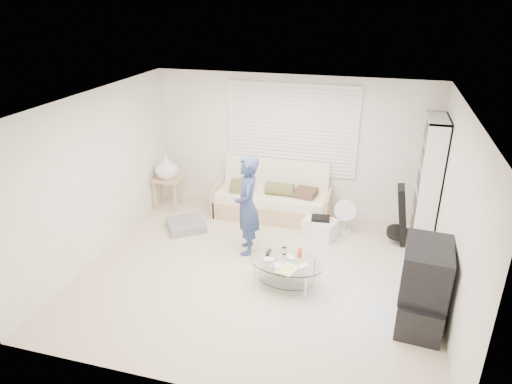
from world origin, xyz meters
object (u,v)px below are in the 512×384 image
(bookshelf, at_px, (428,181))
(tv_unit, at_px, (423,286))
(futon_sofa, at_px, (273,199))
(coffee_table, at_px, (285,266))

(bookshelf, distance_m, tv_unit, 2.28)
(tv_unit, bearing_deg, futon_sofa, 135.67)
(bookshelf, distance_m, coffee_table, 2.80)
(tv_unit, xyz_separation_m, coffee_table, (-1.75, 0.27, -0.19))
(tv_unit, height_order, coffee_table, tv_unit)
(futon_sofa, relative_size, coffee_table, 1.84)
(futon_sofa, xyz_separation_m, tv_unit, (2.44, -2.38, 0.18))
(futon_sofa, bearing_deg, bookshelf, -3.54)
(futon_sofa, xyz_separation_m, coffee_table, (0.68, -2.11, -0.01))
(bookshelf, bearing_deg, coffee_table, -133.94)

